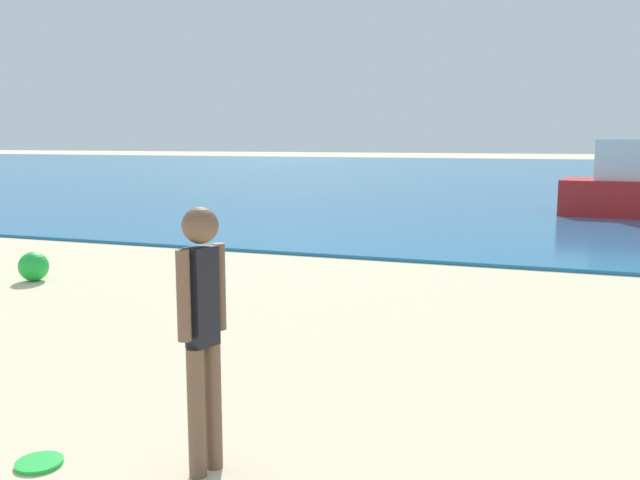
% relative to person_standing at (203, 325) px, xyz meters
% --- Properties ---
extents(water, '(160.00, 60.00, 0.06)m').
position_rel_person_standing_xyz_m(water, '(-0.34, 37.38, -0.88)').
color(water, '#1E6B9E').
rests_on(water, ground).
extents(person_standing, '(0.21, 0.36, 1.61)m').
position_rel_person_standing_xyz_m(person_standing, '(0.00, 0.00, 0.00)').
color(person_standing, brown).
rests_on(person_standing, ground).
extents(frisbee, '(0.29, 0.29, 0.03)m').
position_rel_person_standing_xyz_m(frisbee, '(-1.01, -0.28, -0.90)').
color(frisbee, green).
rests_on(frisbee, ground).
extents(beach_ball, '(0.42, 0.42, 0.42)m').
position_rel_person_standing_xyz_m(beach_ball, '(-5.08, 4.13, -0.71)').
color(beach_ball, green).
rests_on(beach_ball, ground).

